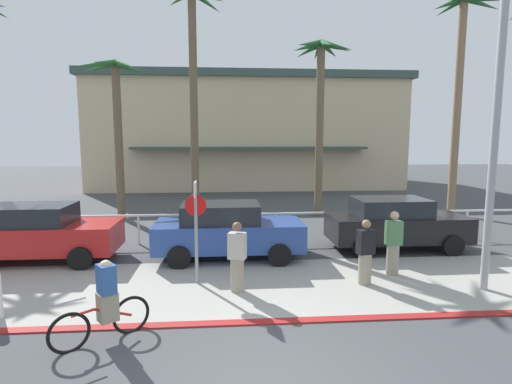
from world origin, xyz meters
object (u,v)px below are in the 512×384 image
at_px(palm_tree_4, 321,86).
at_px(pedestrian_2, 365,255).
at_px(pedestrian_0, 393,246).
at_px(stop_sign_bike_lane, 196,218).
at_px(pedestrian_1, 237,260).
at_px(streetlight_curb, 504,108).
at_px(car_blue_2, 227,230).
at_px(palm_tree_2, 115,101).
at_px(car_red_1, 39,233).
at_px(car_black_3, 395,223).
at_px(palm_tree_5, 460,61).
at_px(cyclist_red_0, 105,303).
at_px(palm_tree_3, 193,53).

relative_size(palm_tree_4, pedestrian_2, 4.88).
height_order(palm_tree_4, pedestrian_0, palm_tree_4).
height_order(stop_sign_bike_lane, pedestrian_1, stop_sign_bike_lane).
bearing_deg(streetlight_curb, car_blue_2, 151.59).
bearing_deg(palm_tree_2, palm_tree_4, -1.17).
bearing_deg(pedestrian_1, stop_sign_bike_lane, 147.38).
distance_m(car_red_1, car_blue_2, 5.51).
distance_m(streetlight_curb, car_red_1, 12.57).
xyz_separation_m(car_red_1, car_black_3, (10.98, 0.47, 0.00)).
bearing_deg(streetlight_curb, stop_sign_bike_lane, 170.06).
height_order(car_red_1, pedestrian_2, car_red_1).
bearing_deg(car_blue_2, streetlight_curb, -28.41).
bearing_deg(pedestrian_2, palm_tree_4, 83.99).
height_order(stop_sign_bike_lane, streetlight_curb, streetlight_curb).
bearing_deg(palm_tree_4, car_black_3, -79.02).
bearing_deg(streetlight_curb, palm_tree_5, 64.37).
height_order(palm_tree_4, pedestrian_1, palm_tree_4).
height_order(stop_sign_bike_lane, car_red_1, stop_sign_bike_lane).
xyz_separation_m(palm_tree_5, car_red_1, (-16.20, -6.16, -6.25)).
relative_size(streetlight_curb, pedestrian_1, 4.46).
xyz_separation_m(stop_sign_bike_lane, car_black_3, (6.25, 2.69, -0.81)).
distance_m(palm_tree_5, cyclist_red_0, 18.23).
xyz_separation_m(palm_tree_2, cyclist_red_0, (2.60, -11.55, -4.58)).
bearing_deg(car_black_3, streetlight_curb, -80.85).
xyz_separation_m(streetlight_curb, car_blue_2, (-6.10, 3.30, -3.41)).
bearing_deg(car_black_3, palm_tree_2, 149.32).
bearing_deg(cyclist_red_0, car_red_1, 123.48).
xyz_separation_m(streetlight_curb, car_red_1, (-11.61, 3.42, -3.41)).
relative_size(cyclist_red_0, pedestrian_1, 0.90).
relative_size(palm_tree_5, pedestrian_1, 5.94).
bearing_deg(pedestrian_0, cyclist_red_0, -155.51).
bearing_deg(car_blue_2, pedestrian_1, -85.60).
bearing_deg(car_black_3, pedestrian_0, -114.45).
relative_size(stop_sign_bike_lane, car_blue_2, 0.58).
bearing_deg(palm_tree_4, car_blue_2, -123.55).
height_order(streetlight_curb, palm_tree_2, streetlight_curb).
bearing_deg(palm_tree_5, cyclist_red_0, -139.24).
relative_size(streetlight_curb, palm_tree_5, 0.75).
xyz_separation_m(palm_tree_3, cyclist_red_0, (-0.84, -11.76, -6.71)).
bearing_deg(palm_tree_3, car_black_3, -42.69).
distance_m(palm_tree_4, palm_tree_5, 6.48).
distance_m(stop_sign_bike_lane, palm_tree_4, 10.90).
relative_size(palm_tree_2, car_blue_2, 1.60).
xyz_separation_m(pedestrian_0, pedestrian_2, (-0.98, -0.63, -0.04)).
bearing_deg(stop_sign_bike_lane, palm_tree_4, 59.37).
relative_size(palm_tree_3, cyclist_red_0, 6.73).
distance_m(pedestrian_0, pedestrian_1, 4.23).
distance_m(stop_sign_bike_lane, car_black_3, 6.85).
bearing_deg(stop_sign_bike_lane, pedestrian_2, -5.43).
relative_size(cyclist_red_0, pedestrian_2, 0.92).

